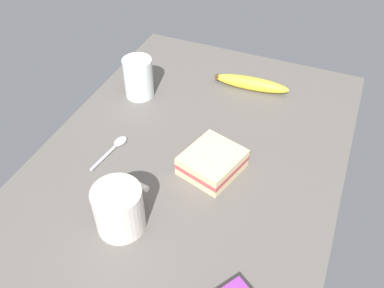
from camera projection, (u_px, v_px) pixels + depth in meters
tabletop at (192, 157)px, 91.91cm from camera, size 90.00×64.00×2.00cm
coffee_mug_black at (119, 209)px, 74.16cm from camera, size 11.42×8.99×9.48cm
sandwich_main at (212, 162)px, 86.35cm from camera, size 14.21×13.43×4.40cm
glass_of_milk at (139, 79)px, 104.03cm from camera, size 7.28×7.28×10.24cm
banana at (251, 84)px, 107.71cm from camera, size 4.67×19.55×3.47cm
spoon at (114, 147)px, 92.27cm from camera, size 12.10×3.07×0.80cm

